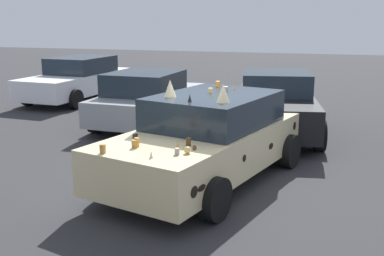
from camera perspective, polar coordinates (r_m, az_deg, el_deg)
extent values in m
plane|color=#2D2D30|center=(8.25, 2.00, -6.24)|extent=(60.00, 60.00, 0.00)
cube|color=beige|center=(8.07, 2.04, -2.17)|extent=(4.86, 2.91, 0.68)
cube|color=#1E2833|center=(8.08, 2.71, 2.23)|extent=(2.56, 2.17, 0.53)
cylinder|color=black|center=(6.57, 2.78, -8.53)|extent=(0.66, 0.38, 0.63)
cylinder|color=black|center=(7.58, -9.45, -5.70)|extent=(0.66, 0.38, 0.63)
cylinder|color=black|center=(9.01, 11.62, -2.73)|extent=(0.66, 0.38, 0.63)
cylinder|color=black|center=(9.77, 1.52, -1.21)|extent=(0.66, 0.38, 0.63)
ellipsoid|color=black|center=(6.07, 0.27, -7.70)|extent=(0.16, 0.06, 0.16)
ellipsoid|color=black|center=(7.70, -8.11, -4.02)|extent=(0.19, 0.07, 0.15)
ellipsoid|color=black|center=(7.25, 6.32, -3.62)|extent=(0.11, 0.05, 0.11)
ellipsoid|color=black|center=(7.81, -7.16, -2.35)|extent=(0.15, 0.06, 0.10)
ellipsoid|color=black|center=(9.15, 12.22, 0.25)|extent=(0.13, 0.05, 0.16)
ellipsoid|color=black|center=(6.22, 1.17, -7.21)|extent=(0.20, 0.07, 0.09)
ellipsoid|color=black|center=(8.17, 9.48, -2.16)|extent=(0.18, 0.07, 0.11)
ellipsoid|color=black|center=(9.53, 1.12, 0.96)|extent=(0.14, 0.05, 0.15)
ellipsoid|color=black|center=(10.05, 2.77, 0.22)|extent=(0.17, 0.06, 0.12)
ellipsoid|color=black|center=(9.02, -0.86, 0.35)|extent=(0.15, 0.06, 0.13)
cylinder|color=orange|center=(6.78, -6.65, -1.71)|extent=(0.10, 0.10, 0.13)
sphere|color=#51381E|center=(6.59, 0.29, -2.36)|extent=(0.06, 0.06, 0.06)
cone|color=#A87A38|center=(6.59, -1.74, -2.10)|extent=(0.08, 0.08, 0.12)
cone|color=silver|center=(6.22, -4.92, -3.18)|extent=(0.07, 0.07, 0.10)
sphere|color=tan|center=(6.40, -0.55, -2.67)|extent=(0.10, 0.10, 0.10)
cylinder|color=#A87A38|center=(6.73, -6.93, -1.91)|extent=(0.11, 0.11, 0.11)
cylinder|color=#51381E|center=(6.78, -0.44, -1.67)|extent=(0.10, 0.10, 0.12)
cylinder|color=black|center=(7.26, -6.83, -0.97)|extent=(0.09, 0.09, 0.07)
cylinder|color=gray|center=(6.36, -1.81, -2.83)|extent=(0.09, 0.09, 0.09)
cylinder|color=#A87A38|center=(6.53, -10.67, -2.47)|extent=(0.11, 0.11, 0.12)
cylinder|color=tan|center=(8.16, 2.23, 4.52)|extent=(0.11, 0.11, 0.09)
cylinder|color=orange|center=(8.93, 3.12, 5.31)|extent=(0.11, 0.11, 0.10)
cylinder|color=gray|center=(8.40, 4.07, 4.72)|extent=(0.11, 0.11, 0.08)
cylinder|color=orange|center=(7.29, 3.94, 3.50)|extent=(0.06, 0.06, 0.10)
cone|color=black|center=(7.30, -0.27, 3.63)|extent=(0.08, 0.08, 0.12)
cone|color=#A87A38|center=(8.66, 5.11, 4.97)|extent=(0.07, 0.07, 0.08)
cone|color=beige|center=(7.26, 3.77, 4.18)|extent=(0.20, 0.20, 0.28)
cone|color=beige|center=(7.76, -2.65, 4.79)|extent=(0.20, 0.20, 0.28)
cube|color=white|center=(16.48, -13.63, 5.27)|extent=(4.70, 2.03, 0.64)
cube|color=#1E2833|center=(16.67, -13.14, 7.41)|extent=(2.26, 1.73, 0.53)
cylinder|color=black|center=(14.87, -13.83, 3.37)|extent=(0.62, 0.26, 0.60)
cylinder|color=black|center=(15.93, -19.09, 3.66)|extent=(0.62, 0.26, 0.60)
cylinder|color=black|center=(17.26, -8.49, 4.92)|extent=(0.62, 0.26, 0.60)
cylinder|color=black|center=(18.18, -13.38, 5.13)|extent=(0.62, 0.26, 0.60)
cube|color=black|center=(11.32, 10.02, 2.21)|extent=(4.21, 2.34, 0.70)
cube|color=#1E2833|center=(11.44, 10.09, 5.38)|extent=(1.90, 1.81, 0.51)
cylinder|color=black|center=(10.26, 15.08, -0.89)|extent=(0.68, 0.33, 0.65)
cylinder|color=black|center=(10.16, 5.40, -0.62)|extent=(0.68, 0.33, 0.65)
cylinder|color=black|center=(12.65, 13.61, 1.82)|extent=(0.68, 0.33, 0.65)
cylinder|color=black|center=(12.57, 5.77, 2.05)|extent=(0.68, 0.33, 0.65)
cube|color=gray|center=(12.33, -5.08, 2.97)|extent=(4.04, 1.88, 0.60)
cube|color=#1E2833|center=(11.97, -5.72, 5.42)|extent=(1.91, 1.66, 0.54)
cylinder|color=black|center=(13.84, -6.32, 2.99)|extent=(0.63, 0.24, 0.62)
cylinder|color=black|center=(13.19, 0.66, 2.56)|extent=(0.63, 0.24, 0.62)
cylinder|color=black|center=(11.70, -11.49, 0.93)|extent=(0.63, 0.24, 0.62)
cylinder|color=black|center=(10.92, -3.46, 0.30)|extent=(0.63, 0.24, 0.62)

